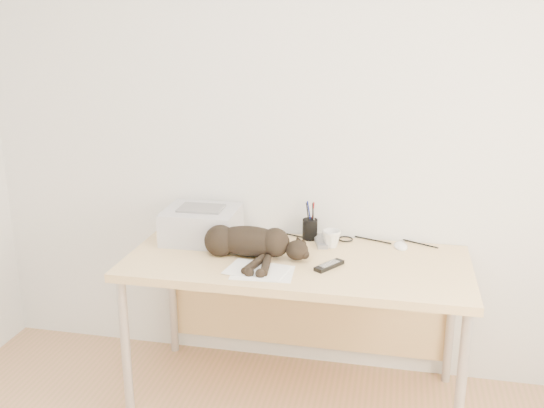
% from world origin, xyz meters
% --- Properties ---
extents(wall_back, '(3.50, 0.00, 3.50)m').
position_xyz_m(wall_back, '(0.00, 1.75, 1.30)').
color(wall_back, silver).
rests_on(wall_back, floor).
extents(desk, '(1.60, 0.70, 0.74)m').
position_xyz_m(desk, '(0.00, 1.48, 0.61)').
color(desk, '#DDB881').
rests_on(desk, floor).
extents(printer, '(0.37, 0.32, 0.17)m').
position_xyz_m(printer, '(-0.52, 1.55, 0.82)').
color(printer, '#BBBAC0').
rests_on(printer, desk).
extents(papers, '(0.32, 0.24, 0.01)m').
position_xyz_m(papers, '(-0.13, 1.21, 0.74)').
color(papers, white).
rests_on(papers, desk).
extents(cat, '(0.68, 0.32, 0.15)m').
position_xyz_m(cat, '(-0.24, 1.38, 0.81)').
color(cat, black).
rests_on(cat, desk).
extents(mug, '(0.13, 0.13, 0.09)m').
position_xyz_m(mug, '(0.14, 1.59, 0.78)').
color(mug, white).
rests_on(mug, desk).
extents(pen_cup, '(0.08, 0.08, 0.20)m').
position_xyz_m(pen_cup, '(0.02, 1.68, 0.79)').
color(pen_cup, black).
rests_on(pen_cup, desk).
extents(remote_grey, '(0.10, 0.19, 0.02)m').
position_xyz_m(remote_grey, '(0.08, 1.63, 0.75)').
color(remote_grey, slate).
rests_on(remote_grey, desk).
extents(remote_black, '(0.13, 0.16, 0.02)m').
position_xyz_m(remote_black, '(0.16, 1.32, 0.75)').
color(remote_black, black).
rests_on(remote_black, desk).
extents(mouse, '(0.08, 0.12, 0.04)m').
position_xyz_m(mouse, '(0.48, 1.65, 0.76)').
color(mouse, white).
rests_on(mouse, desk).
extents(cable_tangle, '(1.36, 0.08, 0.01)m').
position_xyz_m(cable_tangle, '(0.00, 1.70, 0.75)').
color(cable_tangle, black).
rests_on(cable_tangle, desk).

